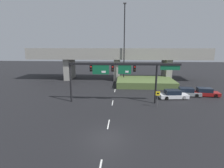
% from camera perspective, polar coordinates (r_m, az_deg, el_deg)
% --- Properties ---
extents(ground_plane, '(160.00, 160.00, 0.00)m').
position_cam_1_polar(ground_plane, '(17.60, -1.95, -16.87)').
color(ground_plane, black).
extents(lane_markings, '(0.14, 39.52, 0.01)m').
position_cam_1_polar(lane_markings, '(30.48, 0.62, -3.92)').
color(lane_markings, silver).
rests_on(lane_markings, ground).
extents(signal_gantry, '(16.48, 0.44, 6.09)m').
position_cam_1_polar(signal_gantry, '(25.94, 2.54, 4.41)').
color(signal_gantry, black).
rests_on(signal_gantry, ground).
extents(speed_limit_sign, '(0.60, 0.11, 2.41)m').
position_cam_1_polar(speed_limit_sign, '(25.42, 14.69, -4.04)').
color(speed_limit_sign, '#4C4C4C').
rests_on(speed_limit_sign, ground).
extents(highway_light_pole_near, '(0.70, 0.36, 17.58)m').
position_cam_1_polar(highway_light_pole_near, '(40.51, 4.02, 13.26)').
color(highway_light_pole_near, black).
rests_on(highway_light_pole_near, ground).
extents(overpass_bridge, '(43.96, 7.46, 7.98)m').
position_cam_1_polar(overpass_bridge, '(44.69, 1.71, 8.60)').
color(overpass_bridge, gray).
rests_on(overpass_bridge, ground).
extents(grass_embankment, '(12.33, 8.74, 1.31)m').
position_cam_1_polar(grass_embankment, '(39.52, 10.70, 0.66)').
color(grass_embankment, '#4C6033').
rests_on(grass_embankment, ground).
extents(parked_sedan_near_right, '(4.73, 2.29, 1.46)m').
position_cam_1_polar(parked_sedan_near_right, '(30.59, 19.31, -3.28)').
color(parked_sedan_near_right, silver).
rests_on(parked_sedan_near_right, ground).
extents(parked_sedan_mid_right, '(4.62, 2.33, 1.41)m').
position_cam_1_polar(parked_sedan_mid_right, '(33.13, 23.19, -2.45)').
color(parked_sedan_mid_right, gray).
rests_on(parked_sedan_mid_right, ground).
extents(parked_sedan_far_right, '(4.66, 2.20, 1.44)m').
position_cam_1_polar(parked_sedan_far_right, '(34.32, 28.09, -2.41)').
color(parked_sedan_far_right, maroon).
rests_on(parked_sedan_far_right, ground).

